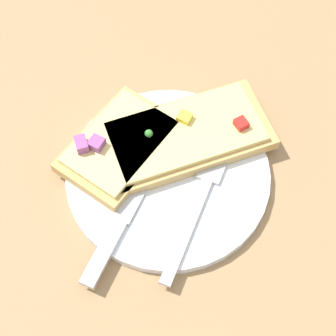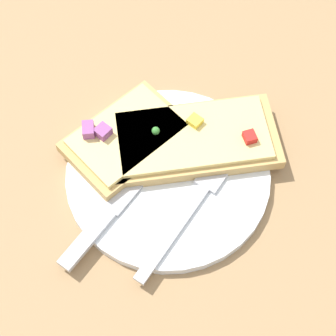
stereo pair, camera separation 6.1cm
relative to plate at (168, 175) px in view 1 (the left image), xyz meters
The scene contains 7 objects.
ground_plane 0.01m from the plate, ahead, with size 4.00×4.00×0.00m, color #9E7A51.
plate is the anchor object (origin of this frame).
fork 0.05m from the plate, 154.06° to the right, with size 0.14×0.17×0.01m.
knife 0.07m from the plate, 107.43° to the left, with size 0.13×0.17×0.01m.
pizza_slice_main 0.05m from the plate, 56.60° to the right, with size 0.13×0.20×0.03m.
pizza_slice_corner 0.06m from the plate, 30.61° to the left, with size 0.13×0.16×0.03m.
crumb_scatter 0.03m from the plate, 22.42° to the right, with size 0.09×0.08×0.01m.
Camera 1 is at (-0.26, 0.15, 0.55)m, focal length 60.00 mm.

